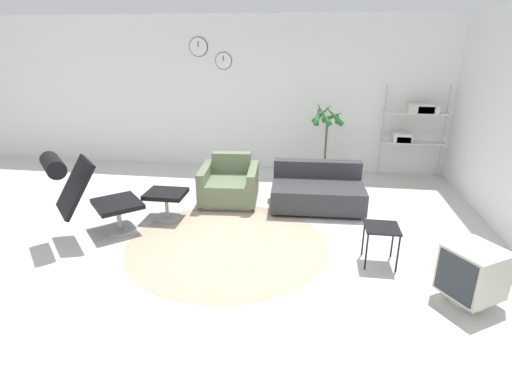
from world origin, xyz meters
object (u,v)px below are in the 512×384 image
(couch_low, at_px, (317,192))
(shelf_unit, at_px, (414,123))
(ottoman, at_px, (166,198))
(armchair_red, at_px, (230,185))
(crt_television, at_px, (472,274))
(side_table, at_px, (382,232))
(potted_plant, at_px, (326,136))
(lounge_chair, at_px, (84,187))

(couch_low, xyz_separation_m, shelf_unit, (1.63, 1.61, 0.76))
(ottoman, distance_m, armchair_red, 1.06)
(armchair_red, relative_size, crt_television, 1.45)
(side_table, bearing_deg, crt_television, -39.15)
(potted_plant, bearing_deg, couch_low, -95.26)
(lounge_chair, bearing_deg, couch_low, 74.21)
(armchair_red, height_order, couch_low, armchair_red)
(lounge_chair, height_order, shelf_unit, shelf_unit)
(ottoman, height_order, side_table, side_table)
(ottoman, distance_m, side_table, 2.90)
(side_table, relative_size, potted_plant, 0.33)
(ottoman, xyz_separation_m, couch_low, (2.08, 0.73, -0.07))
(lounge_chair, distance_m, potted_plant, 4.07)
(side_table, xyz_separation_m, crt_television, (0.75, -0.61, -0.09))
(lounge_chair, relative_size, ottoman, 2.15)
(couch_low, height_order, shelf_unit, shelf_unit)
(couch_low, distance_m, crt_television, 2.61)
(ottoman, xyz_separation_m, armchair_red, (0.74, 0.75, -0.04))
(couch_low, distance_m, side_table, 1.72)
(armchair_red, distance_m, potted_plant, 2.04)
(lounge_chair, xyz_separation_m, crt_television, (4.29, -0.74, -0.37))
(lounge_chair, distance_m, side_table, 3.56)
(armchair_red, relative_size, couch_low, 0.67)
(lounge_chair, distance_m, ottoman, 1.10)
(side_table, bearing_deg, armchair_red, 142.14)
(lounge_chair, distance_m, armchair_red, 2.13)
(side_table, bearing_deg, lounge_chair, 177.88)
(potted_plant, bearing_deg, ottoman, -136.69)
(potted_plant, height_order, shelf_unit, shelf_unit)
(potted_plant, bearing_deg, lounge_chair, -136.89)
(crt_television, distance_m, shelf_unit, 3.85)
(lounge_chair, xyz_separation_m, ottoman, (0.76, 0.70, -0.36))
(ottoman, height_order, shelf_unit, shelf_unit)
(potted_plant, bearing_deg, crt_television, -69.44)
(lounge_chair, xyz_separation_m, shelf_unit, (4.47, 3.04, 0.33))
(couch_low, height_order, side_table, couch_low)
(couch_low, distance_m, shelf_unit, 2.41)
(ottoman, height_order, crt_television, crt_television)
(crt_television, bearing_deg, shelf_unit, -35.91)
(side_table, relative_size, crt_television, 0.70)
(crt_television, height_order, potted_plant, potted_plant)
(potted_plant, relative_size, shelf_unit, 0.84)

